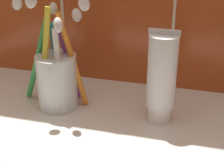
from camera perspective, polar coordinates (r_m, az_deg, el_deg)
sink_counter at (r=56.59cm, az=4.57°, el=-7.75°), size 79.82×31.40×2.00cm
toothbrush_cup at (r=60.23cm, az=-8.43°, el=1.46°), size 13.42×11.37×19.02cm
toothpaste_tube at (r=55.24cm, az=7.58°, el=1.00°), size 4.50×4.29×14.57cm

